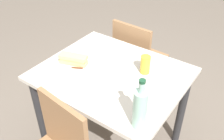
% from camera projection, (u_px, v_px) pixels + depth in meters
% --- Properties ---
extents(dining_table, '(0.98, 0.81, 0.75)m').
position_uv_depth(dining_table, '(112.00, 87.00, 1.82)').
color(dining_table, beige).
rests_on(dining_table, ground).
extents(chair_near, '(0.42, 0.42, 0.87)m').
position_uv_depth(chair_near, '(136.00, 58.00, 2.37)').
color(chair_near, '#936B47').
rests_on(chair_near, ground).
extents(plate_near, '(0.26, 0.26, 0.01)m').
position_uv_depth(plate_near, '(74.00, 64.00, 1.81)').
color(plate_near, silver).
rests_on(plate_near, dining_table).
extents(baguette_sandwich_near, '(0.21, 0.13, 0.07)m').
position_uv_depth(baguette_sandwich_near, '(73.00, 59.00, 1.79)').
color(baguette_sandwich_near, '#DBB77A').
rests_on(baguette_sandwich_near, plate_near).
extents(knife_near, '(0.16, 0.09, 0.01)m').
position_uv_depth(knife_near, '(72.00, 68.00, 1.76)').
color(knife_near, silver).
rests_on(knife_near, plate_near).
extents(water_bottle, '(0.08, 0.08, 0.31)m').
position_uv_depth(water_bottle, '(140.00, 108.00, 1.29)').
color(water_bottle, '#99C6B7').
rests_on(water_bottle, dining_table).
extents(beer_glass, '(0.07, 0.07, 0.13)m').
position_uv_depth(beer_glass, '(145.00, 65.00, 1.71)').
color(beer_glass, gold).
rests_on(beer_glass, dining_table).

